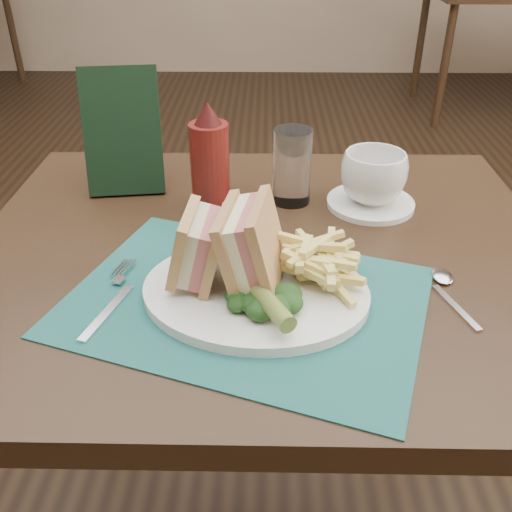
{
  "coord_description": "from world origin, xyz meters",
  "views": [
    {
      "loc": [
        0.0,
        -1.25,
        1.2
      ],
      "look_at": [
        -0.01,
        -0.6,
        0.8
      ],
      "focal_mm": 40.0,
      "sensor_mm": 36.0,
      "label": 1
    }
  ],
  "objects": [
    {
      "name": "coffee_cup",
      "position": [
        0.18,
        -0.36,
        0.8
      ],
      "size": [
        0.15,
        0.15,
        0.09
      ],
      "primitive_type": "imported",
      "rotation": [
        0.0,
        0.0,
        0.55
      ],
      "color": "white",
      "rests_on": "saucer"
    },
    {
      "name": "sandwich_half_b",
      "position": [
        -0.04,
        -0.61,
        0.83
      ],
      "size": [
        0.1,
        0.13,
        0.12
      ],
      "primitive_type": null,
      "rotation": [
        0.0,
        -0.24,
        -0.16
      ],
      "color": "tan",
      "rests_on": "plate"
    },
    {
      "name": "fork",
      "position": [
        -0.2,
        -0.64,
        0.76
      ],
      "size": [
        0.08,
        0.17,
        0.01
      ],
      "primitive_type": null,
      "rotation": [
        0.0,
        0.0,
        -0.29
      ],
      "color": "silver",
      "rests_on": "placemat"
    },
    {
      "name": "saucer",
      "position": [
        0.18,
        -0.36,
        0.76
      ],
      "size": [
        0.15,
        0.15,
        0.01
      ],
      "primitive_type": "cylinder",
      "rotation": [
        0.0,
        0.0,
        -0.0
      ],
      "color": "white",
      "rests_on": "table_main"
    },
    {
      "name": "ketchup_bottle",
      "position": [
        -0.09,
        -0.38,
        0.84
      ],
      "size": [
        0.08,
        0.08,
        0.19
      ],
      "primitive_type": null,
      "rotation": [
        0.0,
        0.0,
        0.25
      ],
      "color": "#5B130F",
      "rests_on": "table_main"
    },
    {
      "name": "plate",
      "position": [
        -0.01,
        -0.63,
        0.76
      ],
      "size": [
        0.33,
        0.28,
        0.01
      ],
      "primitive_type": null,
      "rotation": [
        0.0,
        0.0,
        -0.14
      ],
      "color": "white",
      "rests_on": "placemat"
    },
    {
      "name": "sandwich_half_a",
      "position": [
        -0.1,
        -0.61,
        0.82
      ],
      "size": [
        0.08,
        0.1,
        0.1
      ],
      "primitive_type": null,
      "rotation": [
        0.0,
        0.24,
        -0.06
      ],
      "color": "tan",
      "rests_on": "plate"
    },
    {
      "name": "check_presenter",
      "position": [
        -0.25,
        -0.29,
        0.86
      ],
      "size": [
        0.14,
        0.1,
        0.21
      ],
      "primitive_type": "cube",
      "rotation": [
        -0.31,
        0.0,
        0.14
      ],
      "color": "black",
      "rests_on": "table_main"
    },
    {
      "name": "pickle_spear",
      "position": [
        0.0,
        -0.69,
        0.79
      ],
      "size": [
        0.07,
        0.12,
        0.03
      ],
      "primitive_type": "cylinder",
      "rotation": [
        1.54,
        0.0,
        0.46
      ],
      "color": "#5C712B",
      "rests_on": "plate"
    },
    {
      "name": "wall_back",
      "position": [
        0.0,
        3.5,
        0.0
      ],
      "size": [
        6.0,
        0.0,
        6.0
      ],
      "primitive_type": "plane",
      "rotation": [
        1.57,
        0.0,
        0.0
      ],
      "color": "tan",
      "rests_on": "ground"
    },
    {
      "name": "placemat",
      "position": [
        -0.02,
        -0.64,
        0.75
      ],
      "size": [
        0.54,
        0.46,
        0.0
      ],
      "primitive_type": "cube",
      "rotation": [
        0.0,
        0.0,
        -0.33
      ],
      "color": "#1A5651",
      "rests_on": "table_main"
    },
    {
      "name": "drinking_glass",
      "position": [
        0.05,
        -0.34,
        0.81
      ],
      "size": [
        0.07,
        0.07,
        0.13
      ],
      "primitive_type": "cylinder",
      "rotation": [
        0.0,
        0.0,
        0.07
      ],
      "color": "white",
      "rests_on": "table_main"
    },
    {
      "name": "kale_garnish",
      "position": [
        -0.0,
        -0.68,
        0.78
      ],
      "size": [
        0.11,
        0.08,
        0.03
      ],
      "primitive_type": null,
      "color": "black",
      "rests_on": "plate"
    },
    {
      "name": "fries_pile",
      "position": [
        0.07,
        -0.61,
        0.8
      ],
      "size": [
        0.18,
        0.2,
        0.06
      ],
      "primitive_type": null,
      "color": "#F0DE78",
      "rests_on": "plate"
    },
    {
      "name": "table_bg_right",
      "position": [
        1.44,
        2.52,
        0.38
      ],
      "size": [
        0.9,
        0.75,
        0.75
      ],
      "primitive_type": null,
      "color": "black",
      "rests_on": "ground"
    },
    {
      "name": "floor",
      "position": [
        0.0,
        0.0,
        0.0
      ],
      "size": [
        7.0,
        7.0,
        0.0
      ],
      "primitive_type": "plane",
      "color": "black",
      "rests_on": "ground"
    },
    {
      "name": "spoon",
      "position": [
        0.25,
        -0.63,
        0.76
      ],
      "size": [
        0.08,
        0.15,
        0.01
      ],
      "primitive_type": null,
      "rotation": [
        0.0,
        0.0,
        0.32
      ],
      "color": "silver",
      "rests_on": "table_main"
    },
    {
      "name": "table_main",
      "position": [
        0.0,
        -0.5,
        0.38
      ],
      "size": [
        0.9,
        0.75,
        0.75
      ],
      "primitive_type": null,
      "color": "black",
      "rests_on": "ground"
    }
  ]
}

